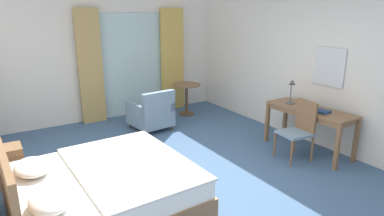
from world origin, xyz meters
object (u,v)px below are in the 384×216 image
desk_lamp (291,89)px  nightstand (7,166)px  writing_desk (310,114)px  bed (100,190)px  closed_book (320,111)px  armchair_by_window (152,114)px  round_cafe_table (186,92)px  desk_chair (299,127)px

desk_lamp → nightstand: bearing=165.7°
writing_desk → bed: bearing=178.5°
nightstand → writing_desk: writing_desk is taller
desk_lamp → closed_book: size_ratio=1.51×
closed_book → armchair_by_window: (-1.75, 2.60, -0.44)m
round_cafe_table → armchair_by_window: bearing=-155.9°
armchair_by_window → round_cafe_table: 1.25m
bed → nightstand: (-0.88, 1.34, -0.02)m
writing_desk → desk_lamp: desk_lamp is taller
bed → round_cafe_table: 4.03m
nightstand → desk_lamp: desk_lamp is taller
desk_chair → nightstand: bearing=159.0°
bed → desk_chair: size_ratio=2.15×
bed → armchair_by_window: bed is taller
nightstand → desk_lamp: (4.33, -1.10, 0.77)m
nightstand → desk_lamp: bearing=-14.3°
desk_lamp → bed: bearing=-176.0°
bed → armchair_by_window: 2.89m
nightstand → closed_book: 4.72m
desk_lamp → writing_desk: bearing=-71.9°
nightstand → round_cafe_table: size_ratio=0.75×
bed → nightstand: bearing=123.4°
closed_book → armchair_by_window: 3.17m
armchair_by_window → writing_desk: bearing=-53.0°
desk_chair → round_cafe_table: 3.02m
desk_lamp → armchair_by_window: desk_lamp is taller
bed → writing_desk: bed is taller
bed → armchair_by_window: (1.76, 2.29, 0.05)m
desk_chair → round_cafe_table: desk_chair is taller
writing_desk → nightstand: bearing=162.0°
writing_desk → desk_lamp: bearing=108.1°
bed → nightstand: size_ratio=3.84×
bed → desk_lamp: size_ratio=4.35×
nightstand → desk_lamp: 4.53m
bed → writing_desk: 3.58m
desk_lamp → closed_book: bearing=-83.2°
bed → closed_book: bed is taller
writing_desk → round_cafe_table: writing_desk is taller
nightstand → armchair_by_window: armchair_by_window is taller
desk_chair → closed_book: bearing=-15.4°
writing_desk → round_cafe_table: size_ratio=2.08×
writing_desk → round_cafe_table: 2.97m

